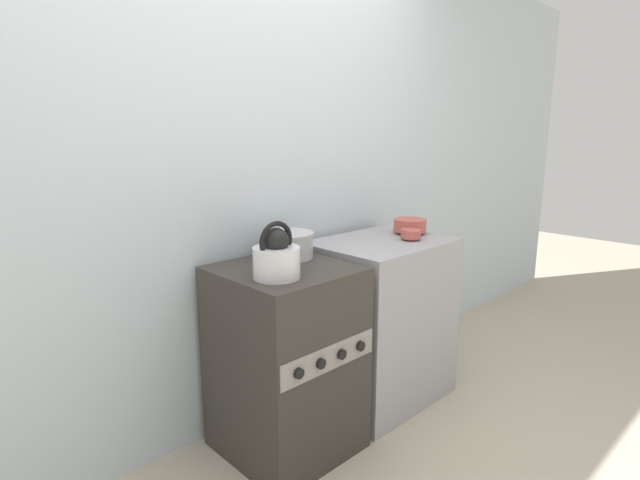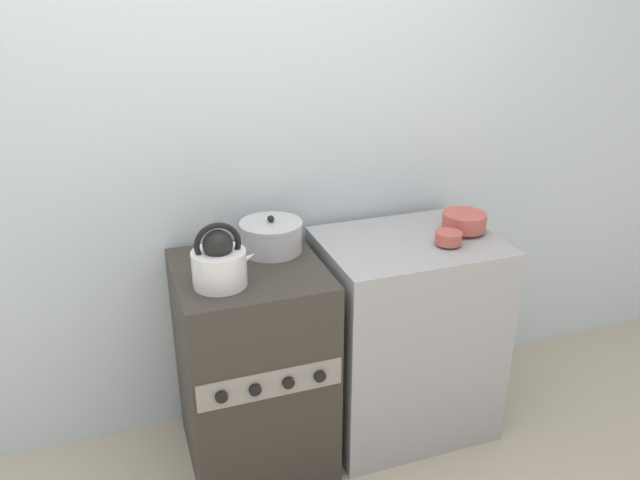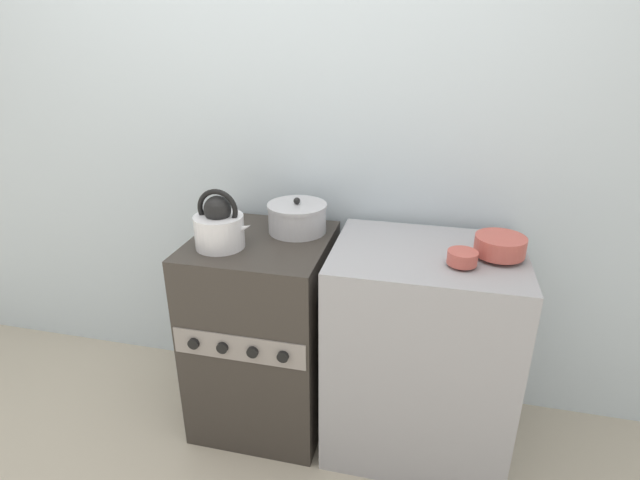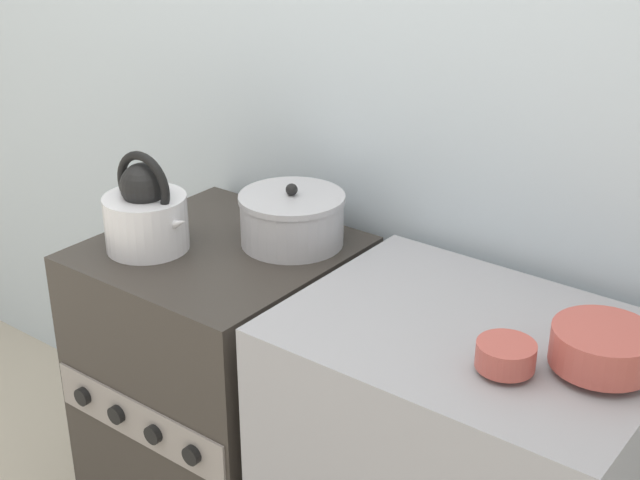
# 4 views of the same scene
# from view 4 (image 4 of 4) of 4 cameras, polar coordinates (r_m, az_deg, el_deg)

# --- Properties ---
(wall_back) EXTENTS (7.00, 0.06, 2.50)m
(wall_back) POSITION_cam_4_polar(r_m,az_deg,el_deg) (2.21, -0.69, 11.56)
(wall_back) COLOR silver
(wall_back) RESTS_ON ground_plane
(stove) EXTENTS (0.55, 0.58, 0.87)m
(stove) POSITION_cam_4_polar(r_m,az_deg,el_deg) (2.30, -6.06, -10.33)
(stove) COLOR #332D28
(stove) RESTS_ON ground_plane
(kettle) EXTENTS (0.23, 0.19, 0.23)m
(kettle) POSITION_cam_4_polar(r_m,az_deg,el_deg) (2.07, -11.07, 1.70)
(kettle) COLOR silver
(kettle) RESTS_ON stove
(cooking_pot) EXTENTS (0.25, 0.25, 0.15)m
(cooking_pot) POSITION_cam_4_polar(r_m,az_deg,el_deg) (2.07, -1.80, 1.35)
(cooking_pot) COLOR #B2B2B7
(cooking_pot) RESTS_ON stove
(enamel_bowl) EXTENTS (0.18, 0.18, 0.08)m
(enamel_bowl) POSITION_cam_4_polar(r_m,az_deg,el_deg) (1.62, 17.64, -6.60)
(enamel_bowl) COLOR #B75147
(enamel_bowl) RESTS_ON counter
(small_ceramic_bowl) EXTENTS (0.10, 0.10, 0.06)m
(small_ceramic_bowl) POSITION_cam_4_polar(r_m,az_deg,el_deg) (1.59, 11.79, -7.27)
(small_ceramic_bowl) COLOR #B75147
(small_ceramic_bowl) RESTS_ON counter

